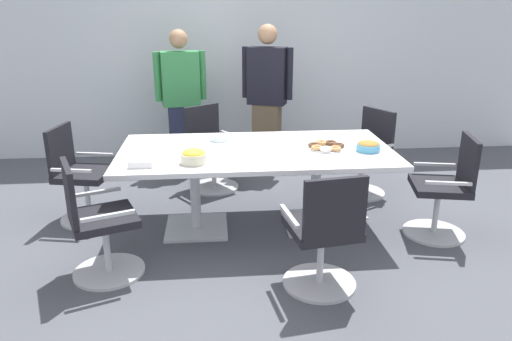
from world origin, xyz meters
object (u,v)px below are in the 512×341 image
Objects in this scene: snack_bowl_chips_yellow at (194,156)px; snack_bowl_pretzels at (368,146)px; office_chair_1 at (97,226)px; donut_platter at (326,146)px; office_chair_0 at (80,179)px; person_standing_1 at (267,97)px; office_chair_5 at (211,152)px; person_standing_0 at (181,99)px; office_chair_3 at (445,192)px; conference_table at (256,163)px; office_chair_2 at (324,238)px; office_chair_4 at (365,157)px; napkin_pile at (142,162)px; plate_stack at (220,138)px.

snack_bowl_chips_yellow is 1.01× the size of snack_bowl_pretzels.
donut_platter is at bearing 89.00° from office_chair_1.
office_chair_0 reaches higher than snack_bowl_chips_yellow.
snack_bowl_pretzels is 0.36m from donut_platter.
office_chair_5 is at bearing 58.16° from person_standing_1.
office_chair_3 is at bearing 130.02° from person_standing_0.
office_chair_5 is 0.52× the size of person_standing_1.
conference_table is 1.16m from office_chair_2.
office_chair_4 is at bearing 55.93° from office_chair_2.
office_chair_0 is 1.74m from person_standing_0.
office_chair_3 is 1.13m from office_chair_4.
office_chair_3 is 2.82× the size of donut_platter.
snack_bowl_pretzels is (0.97, -0.14, 0.17)m from conference_table.
office_chair_4 is 1.00× the size of office_chair_5.
person_standing_1 is at bearing 47.39° from office_chair_3.
office_chair_4 is 4.83× the size of napkin_pile.
office_chair_0 is at bearing 136.74° from office_chair_2.
plate_stack is at bearing 86.08° from person_standing_1.
donut_platter is at bearing 11.63° from napkin_pile.
office_chair_5 is 4.36× the size of snack_bowl_pretzels.
person_standing_0 reaches higher than office_chair_3.
office_chair_3 is 4.30× the size of snack_bowl_chips_yellow.
office_chair_3 is 1.00× the size of office_chair_5.
person_standing_1 is 9.29× the size of napkin_pile.
snack_bowl_chips_yellow is at bearing 92.68° from office_chair_4.
office_chair_4 reaches higher than donut_platter.
office_chair_4 is at bearing 31.58° from snack_bowl_chips_yellow.
plate_stack is (0.43, -1.42, -0.11)m from person_standing_0.
office_chair_2 is at bearing 125.80° from office_chair_4.
person_standing_0 is at bearing 61.03° from office_chair_3.
person_standing_1 is at bearing 80.25° from conference_table.
person_standing_1 is at bearing -177.10° from office_chair_5.
snack_bowl_pretzels is at bearing 83.70° from office_chair_1.
napkin_pile is (-1.56, -0.32, 0.01)m from donut_platter.
donut_platter reaches higher than plate_stack.
conference_table is 12.87× the size of plate_stack.
office_chair_5 is at bearing 67.78° from office_chair_3.
office_chair_5 is at bearing 133.61° from office_chair_1.
snack_bowl_chips_yellow is 1.19m from donut_platter.
snack_bowl_chips_yellow is (-1.78, -1.09, 0.40)m from office_chair_4.
conference_table is 12.74× the size of napkin_pile.
donut_platter is 1.60m from napkin_pile.
snack_bowl_chips_yellow is at bearing -165.17° from donut_platter.
person_standing_1 is 2.10m from snack_bowl_chips_yellow.
office_chair_5 is 4.30× the size of snack_bowl_chips_yellow.
person_standing_1 is 1.67m from donut_platter.
office_chair_3 is 2.08m from plate_stack.
office_chair_4 is at bearing 15.47° from plate_stack.
plate_stack is at bearing 47.06° from napkin_pile.
office_chair_0 and office_chair_1 have the same top height.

